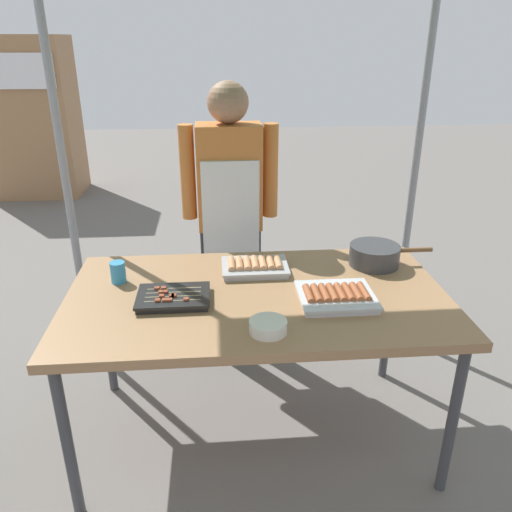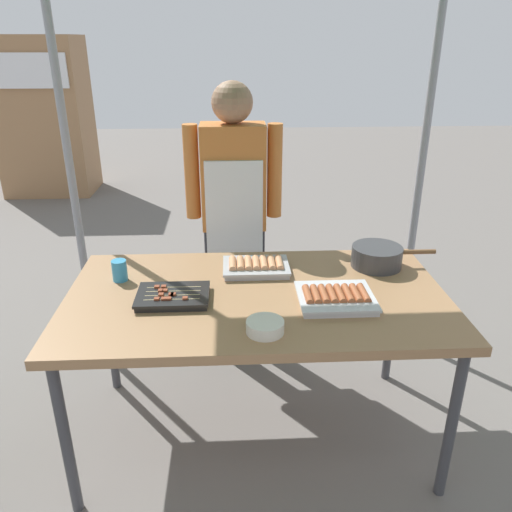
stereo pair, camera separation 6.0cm
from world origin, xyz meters
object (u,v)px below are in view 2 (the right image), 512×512
stall_table (257,304)px  vendor_woman (234,203)px  drink_cup_near_edge (120,271)px  tray_pork_links (256,266)px  condiment_bowl (265,327)px  neighbor_stall_left (44,117)px  tray_meat_skewers (173,296)px  cooking_wok (377,256)px  tray_grilled_sausages (336,297)px

stall_table → vendor_woman: (-0.08, 0.75, 0.22)m
stall_table → drink_cup_near_edge: 0.63m
tray_pork_links → stall_table: bearing=-92.3°
condiment_bowl → neighbor_stall_left: 5.15m
vendor_woman → tray_pork_links: bearing=100.1°
tray_meat_skewers → cooking_wok: (0.93, 0.29, 0.04)m
cooking_wok → neighbor_stall_left: bearing=125.0°
tray_grilled_sausages → neighbor_stall_left: bearing=120.4°
stall_table → tray_grilled_sausages: size_ratio=5.19×
cooking_wok → vendor_woman: bearing=143.1°
tray_pork_links → condiment_bowl: (0.01, -0.53, 0.00)m
tray_pork_links → drink_cup_near_edge: drink_cup_near_edge is taller
tray_meat_skewers → condiment_bowl: condiment_bowl is taller
stall_table → cooking_wok: 0.64m
tray_grilled_sausages → tray_meat_skewers: size_ratio=1.04×
cooking_wok → drink_cup_near_edge: (-1.18, -0.09, -0.01)m
cooking_wok → vendor_woman: 0.84m
condiment_bowl → vendor_woman: bearing=95.3°
tray_grilled_sausages → vendor_woman: 0.94m
drink_cup_near_edge → tray_pork_links: bearing=6.4°
tray_grilled_sausages → tray_pork_links: 0.44m
tray_pork_links → vendor_woman: vendor_woman is taller
cooking_wok → tray_grilled_sausages: bearing=-127.6°
tray_meat_skewers → drink_cup_near_edge: (-0.25, 0.20, 0.03)m
stall_table → tray_meat_skewers: 0.36m
tray_pork_links → condiment_bowl: bearing=-89.4°
condiment_bowl → stall_table: bearing=92.7°
condiment_bowl → drink_cup_near_edge: size_ratio=1.48×
tray_grilled_sausages → tray_meat_skewers: 0.67m
tray_grilled_sausages → neighbor_stall_left: 5.10m
stall_table → vendor_woman: size_ratio=1.03×
neighbor_stall_left → cooking_wok: bearing=-55.0°
condiment_bowl → neighbor_stall_left: (-2.28, 4.62, 0.12)m
vendor_woman → neighbor_stall_left: neighbor_stall_left is taller
cooking_wok → drink_cup_near_edge: bearing=-175.5°
stall_table → neighbor_stall_left: 4.87m
stall_table → neighbor_stall_left: (-2.26, 4.31, 0.20)m
stall_table → neighbor_stall_left: size_ratio=0.90×
stall_table → cooking_wok: bearing=23.2°
tray_grilled_sausages → tray_meat_skewers: (-0.66, 0.05, -0.00)m
tray_meat_skewers → tray_pork_links: (0.36, 0.27, 0.01)m
tray_grilled_sausages → vendor_woman: (-0.40, 0.84, 0.14)m
neighbor_stall_left → drink_cup_near_edge: bearing=-68.2°
condiment_bowl → vendor_woman: (-0.10, 1.06, 0.14)m
condiment_bowl → vendor_woman: 1.07m
stall_table → neighbor_stall_left: neighbor_stall_left is taller
stall_table → cooking_wok: size_ratio=4.05×
condiment_bowl → neighbor_stall_left: neighbor_stall_left is taller
drink_cup_near_edge → vendor_woman: (0.51, 0.59, 0.12)m
condiment_bowl → drink_cup_near_edge: (-0.61, 0.47, 0.02)m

